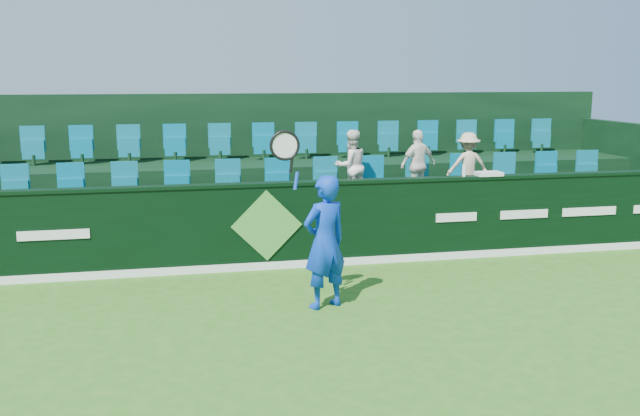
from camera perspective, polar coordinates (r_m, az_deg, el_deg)
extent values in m
plane|color=#2E6A19|center=(7.49, -0.01, -12.79)|extent=(60.00, 60.00, 0.00)
cube|color=black|center=(11.06, -4.36, -1.55)|extent=(16.00, 0.20, 1.30)
cube|color=black|center=(10.94, -4.41, 1.91)|extent=(16.00, 0.24, 0.05)
cube|color=white|center=(11.10, -4.24, -4.64)|extent=(16.00, 0.02, 0.12)
cube|color=#4A9B38|center=(10.94, -4.28, -1.42)|extent=(1.10, 0.02, 1.10)
cube|color=white|center=(10.98, -20.54, -2.03)|extent=(1.00, 0.01, 0.14)
cube|color=white|center=(11.76, 10.85, -0.73)|extent=(0.70, 0.01, 0.14)
cube|color=white|center=(12.27, 16.02, -0.48)|extent=(0.85, 0.01, 0.14)
cube|color=white|center=(12.88, 20.74, -0.25)|extent=(1.00, 0.01, 0.14)
cube|color=black|center=(12.18, -5.05, -1.63)|extent=(16.00, 2.00, 0.80)
cube|color=black|center=(13.99, -6.03, 0.99)|extent=(16.00, 1.80, 1.30)
cube|color=black|center=(14.88, -6.49, 4.09)|extent=(16.00, 0.20, 2.60)
cube|color=black|center=(15.90, 24.01, 2.56)|extent=(0.20, 4.00, 2.00)
cube|color=#026B8C|center=(12.45, -5.33, 1.91)|extent=(13.50, 0.50, 0.60)
cube|color=#026B8C|center=(14.16, -6.24, 4.98)|extent=(13.50, 0.50, 0.60)
imported|color=#0B38C1|center=(9.13, 0.39, -2.74)|extent=(0.74, 0.63, 1.73)
cylinder|color=#143FBF|center=(8.80, -1.91, 2.19)|extent=(0.08, 0.04, 0.22)
cylinder|color=black|center=(8.76, -2.31, 3.47)|extent=(0.06, 0.03, 0.20)
torus|color=black|center=(8.72, -2.84, 5.02)|extent=(0.43, 0.04, 0.43)
cylinder|color=silver|center=(8.72, -2.84, 5.02)|extent=(0.35, 0.01, 0.35)
imported|color=white|center=(12.33, 2.50, 3.38)|extent=(0.70, 0.60, 1.25)
imported|color=white|center=(12.70, 7.85, 3.46)|extent=(0.78, 0.50, 1.23)
imported|color=#C9B28D|center=(13.05, 11.74, 3.38)|extent=(0.79, 0.50, 1.17)
cube|color=silver|center=(11.99, 13.33, 2.69)|extent=(0.42, 0.27, 0.06)
cylinder|color=white|center=(11.80, 11.46, 2.96)|extent=(0.06, 0.06, 0.19)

